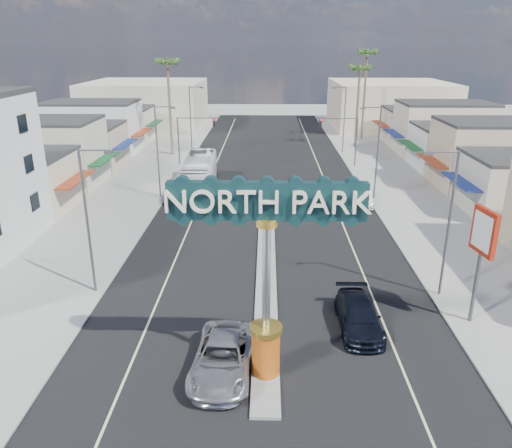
{
  "coord_description": "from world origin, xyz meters",
  "views": [
    {
      "loc": [
        -0.03,
        -17.45,
        14.6
      ],
      "look_at": [
        -0.65,
        11.27,
        4.11
      ],
      "focal_mm": 35.0,
      "sensor_mm": 36.0,
      "label": 1
    }
  ],
  "objects_px": {
    "bank_pylon_sign": "(483,238)",
    "palm_left_far": "(167,68)",
    "suv_right": "(359,316)",
    "car_parked_right": "(361,196)",
    "streetlight_r_mid": "(376,148)",
    "palm_right_mid": "(360,72)",
    "streetlight_l_far": "(192,116)",
    "palm_right_far": "(367,58)",
    "car_parked_left": "(196,183)",
    "traffic_signal_left": "(193,131)",
    "gateway_sign": "(267,259)",
    "streetlight_l_mid": "(159,147)",
    "suv_left": "(223,357)",
    "streetlight_l_near": "(89,215)",
    "traffic_signal_right": "(342,132)",
    "streetlight_r_near": "(447,217)",
    "streetlight_r_far": "(343,116)",
    "city_bus": "(199,174)"
  },
  "relations": [
    {
      "from": "suv_right",
      "to": "car_parked_right",
      "type": "xyz_separation_m",
      "value": [
        4.02,
        22.03,
        0.04
      ]
    },
    {
      "from": "suv_left",
      "to": "streetlight_r_mid",
      "type": "bearing_deg",
      "value": 69.27
    },
    {
      "from": "palm_right_far",
      "to": "car_parked_left",
      "type": "relative_size",
      "value": 2.72
    },
    {
      "from": "streetlight_l_far",
      "to": "car_parked_right",
      "type": "height_order",
      "value": "streetlight_l_far"
    },
    {
      "from": "streetlight_r_near",
      "to": "bank_pylon_sign",
      "type": "xyz_separation_m",
      "value": [
        0.84,
        -3.11,
        -0.05
      ]
    },
    {
      "from": "traffic_signal_left",
      "to": "palm_right_mid",
      "type": "height_order",
      "value": "palm_right_mid"
    },
    {
      "from": "suv_left",
      "to": "city_bus",
      "type": "relative_size",
      "value": 0.46
    },
    {
      "from": "streetlight_r_far",
      "to": "car_parked_left",
      "type": "bearing_deg",
      "value": -132.28
    },
    {
      "from": "gateway_sign",
      "to": "bank_pylon_sign",
      "type": "relative_size",
      "value": 1.41
    },
    {
      "from": "streetlight_l_near",
      "to": "city_bus",
      "type": "distance_m",
      "value": 22.99
    },
    {
      "from": "suv_left",
      "to": "streetlight_r_far",
      "type": "bearing_deg",
      "value": 79.33
    },
    {
      "from": "traffic_signal_right",
      "to": "car_parked_left",
      "type": "relative_size",
      "value": 1.16
    },
    {
      "from": "streetlight_l_far",
      "to": "palm_left_far",
      "type": "bearing_deg",
      "value": -142.08
    },
    {
      "from": "traffic_signal_left",
      "to": "bank_pylon_sign",
      "type": "height_order",
      "value": "bank_pylon_sign"
    },
    {
      "from": "streetlight_r_near",
      "to": "streetlight_r_mid",
      "type": "relative_size",
      "value": 1.0
    },
    {
      "from": "traffic_signal_left",
      "to": "gateway_sign",
      "type": "bearing_deg",
      "value": -77.67
    },
    {
      "from": "traffic_signal_right",
      "to": "suv_right",
      "type": "xyz_separation_m",
      "value": [
        -4.2,
        -37.86,
        -3.51
      ]
    },
    {
      "from": "gateway_sign",
      "to": "streetlight_r_mid",
      "type": "bearing_deg",
      "value": 69.58
    },
    {
      "from": "streetlight_l_mid",
      "to": "suv_right",
      "type": "height_order",
      "value": "streetlight_l_mid"
    },
    {
      "from": "traffic_signal_right",
      "to": "suv_right",
      "type": "relative_size",
      "value": 1.13
    },
    {
      "from": "bank_pylon_sign",
      "to": "traffic_signal_right",
      "type": "bearing_deg",
      "value": 84.2
    },
    {
      "from": "streetlight_r_mid",
      "to": "streetlight_l_near",
      "type": "bearing_deg",
      "value": -136.21
    },
    {
      "from": "traffic_signal_left",
      "to": "streetlight_l_far",
      "type": "bearing_deg",
      "value": 98.86
    },
    {
      "from": "streetlight_r_mid",
      "to": "streetlight_l_mid",
      "type": "bearing_deg",
      "value": 180.0
    },
    {
      "from": "traffic_signal_right",
      "to": "bank_pylon_sign",
      "type": "bearing_deg",
      "value": -86.78
    },
    {
      "from": "streetlight_l_near",
      "to": "gateway_sign",
      "type": "bearing_deg",
      "value": -37.55
    },
    {
      "from": "streetlight_l_far",
      "to": "suv_left",
      "type": "height_order",
      "value": "streetlight_l_far"
    },
    {
      "from": "car_parked_left",
      "to": "bank_pylon_sign",
      "type": "xyz_separation_m",
      "value": [
        18.62,
        -25.55,
        4.13
      ]
    },
    {
      "from": "suv_right",
      "to": "car_parked_right",
      "type": "distance_m",
      "value": 22.4
    },
    {
      "from": "car_parked_right",
      "to": "streetlight_l_far",
      "type": "bearing_deg",
      "value": 132.24
    },
    {
      "from": "traffic_signal_right",
      "to": "palm_right_mid",
      "type": "distance_m",
      "value": 14.1
    },
    {
      "from": "streetlight_r_mid",
      "to": "palm_right_mid",
      "type": "height_order",
      "value": "palm_right_mid"
    },
    {
      "from": "streetlight_l_near",
      "to": "palm_right_mid",
      "type": "relative_size",
      "value": 0.74
    },
    {
      "from": "streetlight_l_far",
      "to": "palm_right_far",
      "type": "xyz_separation_m",
      "value": [
        25.43,
        10.0,
        7.32
      ]
    },
    {
      "from": "streetlight_l_mid",
      "to": "suv_left",
      "type": "bearing_deg",
      "value": -73.15
    },
    {
      "from": "palm_right_far",
      "to": "streetlight_r_mid",
      "type": "bearing_deg",
      "value": -98.12
    },
    {
      "from": "suv_right",
      "to": "car_parked_left",
      "type": "height_order",
      "value": "car_parked_left"
    },
    {
      "from": "bank_pylon_sign",
      "to": "streetlight_l_near",
      "type": "bearing_deg",
      "value": 162.82
    },
    {
      "from": "streetlight_r_mid",
      "to": "palm_right_mid",
      "type": "xyz_separation_m",
      "value": [
        2.57,
        26.0,
        5.54
      ]
    },
    {
      "from": "gateway_sign",
      "to": "traffic_signal_left",
      "type": "distance_m",
      "value": 43.04
    },
    {
      "from": "streetlight_r_far",
      "to": "palm_right_far",
      "type": "bearing_deg",
      "value": 65.45
    },
    {
      "from": "streetlight_l_far",
      "to": "suv_right",
      "type": "distance_m",
      "value": 48.58
    },
    {
      "from": "gateway_sign",
      "to": "streetlight_l_mid",
      "type": "xyz_separation_m",
      "value": [
        -10.43,
        28.02,
        -0.86
      ]
    },
    {
      "from": "streetlight_l_mid",
      "to": "car_parked_left",
      "type": "xyz_separation_m",
      "value": [
        3.08,
        2.44,
        -4.18
      ]
    },
    {
      "from": "streetlight_l_mid",
      "to": "car_parked_right",
      "type": "distance_m",
      "value": 19.98
    },
    {
      "from": "car_parked_left",
      "to": "city_bus",
      "type": "height_order",
      "value": "city_bus"
    },
    {
      "from": "traffic_signal_right",
      "to": "palm_right_mid",
      "type": "height_order",
      "value": "palm_right_mid"
    },
    {
      "from": "bank_pylon_sign",
      "to": "palm_left_far",
      "type": "bearing_deg",
      "value": 110.36
    },
    {
      "from": "car_parked_right",
      "to": "traffic_signal_left",
      "type": "bearing_deg",
      "value": 142.01
    },
    {
      "from": "suv_right",
      "to": "bank_pylon_sign",
      "type": "xyz_separation_m",
      "value": [
        6.29,
        0.76,
        4.25
      ]
    }
  ]
}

